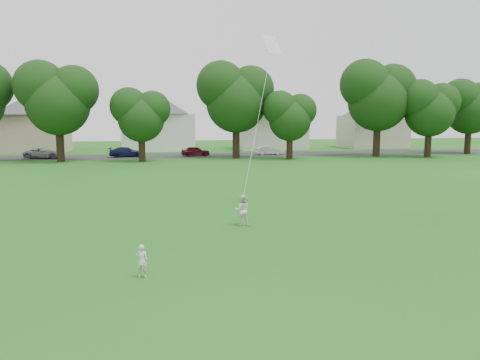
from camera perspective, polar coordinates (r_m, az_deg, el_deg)
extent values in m
plane|color=#165413|center=(14.57, -4.54, -10.19)|extent=(160.00, 160.00, 0.00)
cube|color=#2D2D30|center=(55.98, -9.64, 2.92)|extent=(90.00, 7.00, 0.01)
imported|color=silver|center=(13.53, -11.89, -9.62)|extent=(0.39, 0.30, 0.95)
imported|color=silver|center=(19.44, 0.27, -3.69)|extent=(0.68, 0.55, 1.29)
plane|color=white|center=(22.89, 3.96, 16.14)|extent=(1.12, 0.88, 0.87)
cylinder|color=white|center=(20.84, 2.23, 7.44)|extent=(0.01, 0.01, 7.90)
cylinder|color=black|center=(50.98, -21.08, 4.29)|extent=(0.78, 0.78, 3.94)
cylinder|color=black|center=(48.95, -11.87, 3.92)|extent=(0.69, 0.69, 2.92)
cylinder|color=black|center=(51.93, -0.48, 4.95)|extent=(0.79, 0.79, 4.12)
cylinder|color=black|center=(51.21, 6.06, 4.16)|extent=(0.68, 0.68, 2.86)
cylinder|color=black|center=(56.40, 16.32, 4.94)|extent=(0.81, 0.81, 4.29)
cylinder|color=black|center=(57.55, 21.94, 4.30)|extent=(0.73, 0.73, 3.40)
cylinder|color=black|center=(64.88, 26.02, 4.47)|extent=(0.75, 0.75, 3.58)
imported|color=gray|center=(56.05, -22.82, 3.03)|extent=(4.17, 2.05, 1.14)
imported|color=#12183A|center=(54.97, -13.66, 3.33)|extent=(3.92, 1.61, 1.13)
imported|color=#5B121D|center=(55.21, -5.44, 3.53)|extent=(3.44, 1.63, 1.13)
imported|color=silver|center=(56.81, 3.55, 3.65)|extent=(3.41, 1.32, 1.11)
cube|color=#BFA78F|center=(67.37, -23.74, 5.23)|extent=(8.28, 7.05, 4.87)
pyramid|color=#464348|center=(67.41, -23.98, 9.57)|extent=(11.94, 11.94, 2.68)
cube|color=white|center=(65.83, -9.95, 5.77)|extent=(9.52, 7.45, 4.99)
pyramid|color=#464348|center=(65.89, -10.06, 10.32)|extent=(13.73, 13.73, 2.74)
cube|color=beige|center=(68.12, 3.70, 5.96)|extent=(9.42, 7.25, 5.09)
pyramid|color=#464348|center=(68.18, 3.73, 10.46)|extent=(13.59, 13.59, 2.80)
cube|color=beige|center=(73.90, 15.83, 5.69)|extent=(8.83, 6.79, 4.77)
pyramid|color=#464348|center=(73.93, 15.97, 9.58)|extent=(12.73, 12.73, 2.62)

